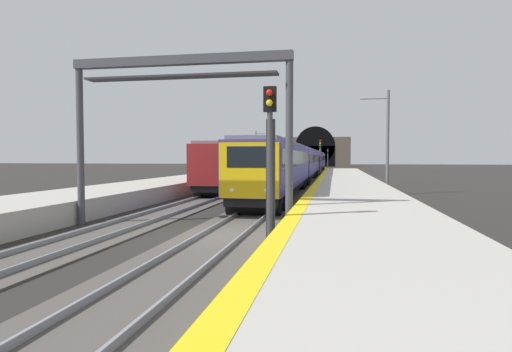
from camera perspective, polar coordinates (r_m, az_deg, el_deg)
name	(u,v)px	position (r m, az deg, el deg)	size (l,w,h in m)	color
ground_plane	(223,238)	(14.84, -4.42, -8.22)	(320.00, 320.00, 0.00)	#282623
platform_right	(365,228)	(14.30, 14.28, -6.72)	(112.00, 4.86, 0.97)	#ADA89E
platform_right_edge_strip	(297,211)	(14.25, 5.48, -4.70)	(112.00, 0.50, 0.01)	yellow
track_main_line	(223,237)	(14.83, -4.42, -8.07)	(160.00, 3.14, 0.21)	#4C4742
track_adjacent_line	(106,233)	(16.49, -19.37, -7.13)	(160.00, 2.80, 0.21)	#4C4742
train_main_approaching	(308,162)	(59.93, 6.92, 1.92)	(83.22, 2.88, 3.76)	navy
train_adjacent_platform	(271,162)	(55.19, 2.05, 1.93)	(56.81, 3.00, 4.74)	maroon
railway_signal_near	(270,154)	(12.89, 1.88, 2.99)	(0.39, 0.38, 4.87)	#38383D
railway_signal_mid	(320,155)	(55.87, 8.54, 2.80)	(0.39, 0.38, 5.07)	#4C4C54
railway_signal_far	(328,156)	(111.97, 9.54, 2.61)	(0.39, 0.38, 4.97)	#38383D
overhead_signal_gantry	(180,97)	(17.07, -10.15, 10.29)	(0.70, 8.81, 6.67)	#3F3F47
tunnel_portal	(315,152)	(129.15, 7.89, 3.22)	(2.56, 20.66, 11.90)	#51473D
catenary_mast_near	(256,150)	(85.81, 0.01, 3.44)	(0.22, 2.17, 8.09)	#595B60
catenary_mast_far	(387,141)	(33.08, 17.07, 4.46)	(0.22, 2.12, 7.68)	#595B60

